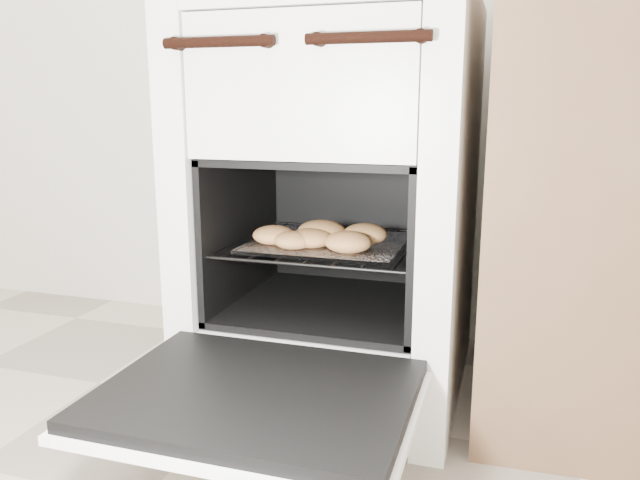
{
  "coord_description": "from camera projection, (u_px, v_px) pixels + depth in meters",
  "views": [
    {
      "loc": [
        0.53,
        -0.05,
        0.62
      ],
      "look_at": [
        0.18,
        1.07,
        0.36
      ],
      "focal_mm": 35.0,
      "sensor_mm": 36.0,
      "label": 1
    }
  ],
  "objects": [
    {
      "name": "stove",
      "position": [
        338.0,
        207.0,
        1.32
      ],
      "size": [
        0.53,
        0.6,
        0.82
      ],
      "color": "white",
      "rests_on": "ground"
    },
    {
      "name": "foil_sheet",
      "position": [
        328.0,
        243.0,
        1.26
      ],
      "size": [
        0.3,
        0.27,
        0.01
      ],
      "primitive_type": "cube",
      "color": "white",
      "rests_on": "oven_rack"
    },
    {
      "name": "oven_door",
      "position": [
        257.0,
        398.0,
        0.94
      ],
      "size": [
        0.48,
        0.37,
        0.03
      ],
      "color": "black",
      "rests_on": "stove"
    },
    {
      "name": "oven_rack",
      "position": [
        330.0,
        244.0,
        1.28
      ],
      "size": [
        0.39,
        0.37,
        0.01
      ],
      "color": "black",
      "rests_on": "stove"
    },
    {
      "name": "baked_rolls",
      "position": [
        322.0,
        236.0,
        1.21
      ],
      "size": [
        0.29,
        0.19,
        0.04
      ],
      "color": "tan",
      "rests_on": "foil_sheet"
    }
  ]
}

